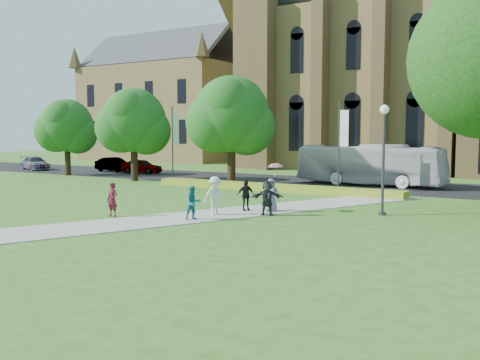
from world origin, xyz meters
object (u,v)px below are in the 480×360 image
Objects in this scene: tour_coach at (369,165)px; car_2 at (35,163)px; car_0 at (142,166)px; car_1 at (114,165)px; pedestrian_0 at (112,200)px; streetlamp at (384,146)px.

tour_coach is 2.34× the size of car_2.
car_0 is 3.76m from car_1.
pedestrian_0 is (16.51, -20.68, 0.12)m from car_0.
streetlamp reaches higher than car_2.
pedestrian_0 is (20.27, -20.88, 0.10)m from car_1.
car_2 is (-39.96, 11.55, -2.60)m from streetlamp.
streetlamp reaches higher than car_1.
tour_coach reaches higher than car_0.
pedestrian_0 is at bearing -131.24° from car_1.
car_2 is 2.96× the size of pedestrian_0.
streetlamp reaches higher than pedestrian_0.
car_2 is (-35.03, -2.06, -0.85)m from tour_coach.
car_1 is (-25.92, 0.15, -0.82)m from tour_coach.
streetlamp is 30.41m from car_0.
tour_coach reaches higher than pedestrian_0.
streetlamp is 1.30× the size of car_0.
tour_coach is 25.93m from car_1.
streetlamp is 14.58m from tour_coach.
car_0 is at bearing 153.42° from streetlamp.
pedestrian_0 is at bearing -102.67° from car_2.
car_1 is at bearing 132.62° from pedestrian_0.
streetlamp is 3.33× the size of pedestrian_0.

